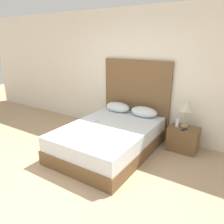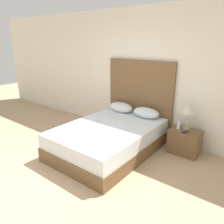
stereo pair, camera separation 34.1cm
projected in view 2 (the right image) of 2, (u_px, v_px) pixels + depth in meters
ground_plane at (45, 185)px, 3.24m from camera, size 16.00×16.00×0.00m
wall_back at (138, 74)px, 4.73m from camera, size 10.00×0.06×2.70m
bed at (109, 139)px, 4.15m from camera, size 1.49×2.10×0.52m
headboard at (139, 98)px, 4.78m from camera, size 1.56×0.05×1.65m
pillow_left at (121, 107)px, 4.85m from camera, size 0.57×0.32×0.21m
pillow_right at (146, 113)px, 4.48m from camera, size 0.57×0.32×0.21m
phone_on_bed at (96, 121)px, 4.30m from camera, size 0.10×0.16×0.01m
nightstand at (185, 142)px, 4.08m from camera, size 0.55×0.38×0.46m
table_lamp at (189, 108)px, 3.95m from camera, size 0.26×0.26×0.51m
phone_on_nightstand at (185, 132)px, 3.93m from camera, size 0.11×0.16×0.01m
toiletry_bottle at (179, 125)px, 4.05m from camera, size 0.06×0.06×0.16m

